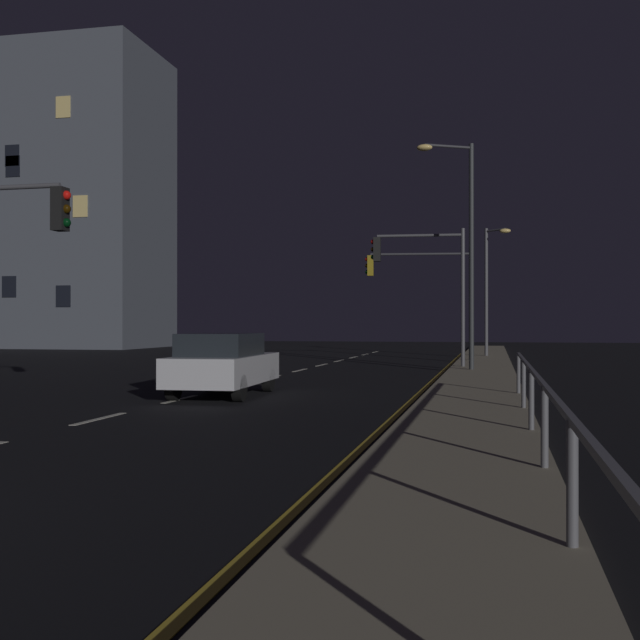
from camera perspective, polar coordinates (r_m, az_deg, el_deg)
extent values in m
plane|color=black|center=(23.64, -5.80, -4.65)|extent=(112.00, 112.00, 0.00)
cube|color=gray|center=(22.48, 11.15, -4.70)|extent=(2.36, 77.00, 0.14)
cube|color=silver|center=(15.82, -15.48, -6.81)|extent=(0.14, 2.00, 0.01)
cube|color=silver|center=(19.43, -9.95, -5.59)|extent=(0.14, 2.00, 0.01)
cube|color=silver|center=(23.17, -6.18, -4.72)|extent=(0.14, 2.00, 0.01)
cube|color=silver|center=(26.98, -3.48, -4.09)|extent=(0.14, 2.00, 0.01)
cube|color=silver|center=(30.84, -1.45, -3.61)|extent=(0.14, 2.00, 0.01)
cube|color=silver|center=(34.73, 0.12, -3.23)|extent=(0.14, 2.00, 0.01)
cube|color=silver|center=(38.65, 1.37, -2.92)|extent=(0.14, 2.00, 0.01)
cube|color=silver|center=(42.58, 2.40, -2.67)|extent=(0.14, 2.00, 0.01)
cube|color=silver|center=(46.52, 3.25, -2.47)|extent=(0.14, 2.00, 0.01)
cube|color=silver|center=(50.47, 3.96, -2.29)|extent=(0.14, 2.00, 0.01)
cube|color=gold|center=(27.53, 8.37, -4.01)|extent=(0.14, 53.00, 0.01)
cube|color=silver|center=(20.14, -6.88, -3.51)|extent=(1.99, 4.47, 0.70)
cube|color=#1E2328|center=(19.88, -7.09, -1.75)|extent=(1.70, 2.53, 0.55)
cylinder|color=black|center=(21.74, -7.82, -4.19)|extent=(0.25, 0.65, 0.64)
cylinder|color=black|center=(21.31, -3.71, -4.27)|extent=(0.25, 0.65, 0.64)
cylinder|color=black|center=(19.09, -10.43, -4.74)|extent=(0.25, 0.65, 0.64)
cylinder|color=black|center=(18.59, -5.79, -4.86)|extent=(0.25, 0.65, 0.64)
cylinder|color=#38383D|center=(37.44, 10.70, 1.14)|extent=(0.16, 0.16, 5.14)
cylinder|color=#38383D|center=(37.43, 7.16, 4.69)|extent=(4.59, 0.65, 0.11)
cube|color=olive|center=(37.40, 3.62, 3.89)|extent=(0.32, 0.37, 0.95)
sphere|color=red|center=(37.43, 3.38, 4.35)|extent=(0.20, 0.20, 0.20)
sphere|color=black|center=(37.40, 3.38, 3.89)|extent=(0.20, 0.20, 0.20)
sphere|color=black|center=(37.38, 3.38, 3.43)|extent=(0.20, 0.20, 0.20)
cube|color=black|center=(18.48, -18.07, 7.53)|extent=(0.29, 0.34, 0.95)
sphere|color=red|center=(18.45, -17.66, 8.49)|extent=(0.20, 0.20, 0.20)
sphere|color=black|center=(18.40, -17.66, 7.57)|extent=(0.20, 0.20, 0.20)
sphere|color=black|center=(18.36, -17.66, 6.64)|extent=(0.20, 0.20, 0.20)
cylinder|color=#4C4C51|center=(31.55, 10.17, 1.60)|extent=(0.16, 0.16, 5.38)
cylinder|color=#4C4C51|center=(31.73, 7.13, 6.01)|extent=(3.34, 0.32, 0.11)
cube|color=black|center=(31.77, 4.10, 5.05)|extent=(0.30, 0.36, 0.95)
sphere|color=red|center=(31.81, 3.82, 5.59)|extent=(0.20, 0.20, 0.20)
sphere|color=black|center=(31.78, 3.82, 5.05)|extent=(0.20, 0.20, 0.20)
sphere|color=black|center=(31.75, 3.82, 4.51)|extent=(0.20, 0.20, 0.20)
cylinder|color=#4C4C51|center=(42.18, 11.79, 1.97)|extent=(0.18, 0.18, 6.59)
cylinder|color=#4C4C51|center=(41.97, 12.42, 6.29)|extent=(1.01, 0.96, 0.10)
ellipsoid|color=#F9D172|center=(41.52, 13.08, 6.22)|extent=(0.56, 0.36, 0.24)
cylinder|color=#2D3033|center=(29.61, 10.76, 4.48)|extent=(0.18, 0.18, 8.22)
cylinder|color=#38383D|center=(29.80, 9.13, 12.14)|extent=(1.67, 0.95, 0.10)
ellipsoid|color=#F9D172|center=(29.42, 7.47, 12.11)|extent=(0.56, 0.36, 0.24)
cylinder|color=#59595E|center=(6.41, 17.57, -11.06)|extent=(0.09, 0.09, 0.95)
cylinder|color=#59595E|center=(9.72, 15.74, -7.35)|extent=(0.09, 0.09, 0.95)
cylinder|color=#59595E|center=(13.06, 14.85, -5.52)|extent=(0.09, 0.09, 0.95)
cylinder|color=#59595E|center=(16.41, 14.33, -4.44)|extent=(0.09, 0.09, 0.95)
cylinder|color=#59595E|center=(19.77, 13.99, -3.72)|extent=(0.09, 0.09, 0.95)
cube|color=slate|center=(11.35, 15.23, -3.91)|extent=(0.06, 16.82, 0.06)
cube|color=#4C515B|center=(64.35, -18.04, 8.05)|extent=(14.94, 9.57, 22.15)
cube|color=black|center=(61.24, -21.13, 10.91)|extent=(1.10, 0.06, 1.50)
cube|color=black|center=(61.07, -21.09, 10.20)|extent=(1.10, 0.06, 1.50)
cube|color=#EACC7A|center=(59.91, -17.87, 14.28)|extent=(1.10, 0.06, 1.50)
cube|color=black|center=(60.27, -21.32, 2.23)|extent=(1.10, 0.06, 1.50)
cube|color=black|center=(58.02, -17.86, 1.63)|extent=(1.10, 0.06, 1.50)
cube|color=#EACC7A|center=(57.92, -16.75, 7.79)|extent=(1.10, 0.06, 1.50)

